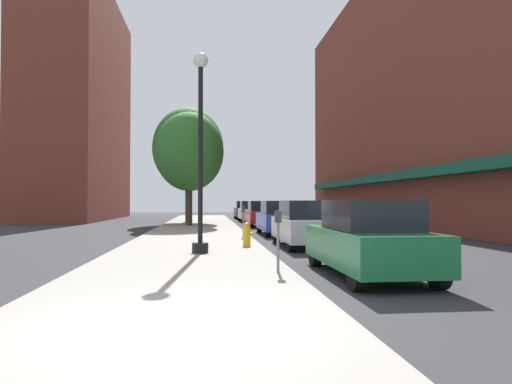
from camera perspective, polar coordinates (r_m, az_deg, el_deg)
The scene contains 16 objects.
ground_plane at distance 23.93m, azimuth 2.26°, elevation -5.08°, with size 90.00×90.00×0.00m, color #2D2D30.
sidewalk_slab at distance 24.68m, azimuth -7.35°, elevation -4.82°, with size 4.80×50.00×0.12m, color gray.
building_right_brick at distance 32.03m, azimuth 21.43°, elevation 12.19°, with size 6.80×40.00×18.02m.
building_far_background at distance 44.97m, azimuth -21.18°, elevation 9.80°, with size 6.80×18.00×20.31m.
lamppost at distance 13.56m, azimuth -6.97°, elevation 5.49°, with size 0.48×0.48×5.90m.
fire_hydrant at distance 15.58m, azimuth -1.16°, elevation -5.26°, with size 0.33×0.26×0.79m.
parking_meter_near at distance 19.39m, azimuth -1.60°, elevation -3.19°, with size 0.14×0.09×1.31m.
parking_meter_far at distance 9.90m, azimuth 2.77°, elevation -5.12°, with size 0.14×0.09×1.31m.
tree_near at distance 29.29m, azimuth -8.35°, elevation 5.00°, with size 4.36×4.36×7.18m.
tree_mid at distance 33.87m, azimuth -8.49°, elevation 5.43°, with size 5.16×5.16×8.38m.
car_green at distance 10.22m, azimuth 13.84°, elevation -5.75°, with size 1.80×4.30×1.66m.
car_silver at distance 16.41m, azimuth 6.13°, elevation -4.04°, with size 1.80×4.30×1.66m.
car_blue at distance 22.22m, azimuth 2.89°, elevation -3.29°, with size 1.80×4.30×1.66m.
car_red at distance 29.52m, azimuth 0.65°, elevation -2.77°, with size 1.80×4.30×1.66m.
car_white at distance 36.78m, azimuth -0.69°, elevation -2.46°, with size 1.80×4.30×1.66m.
car_black at distance 42.70m, azimuth -1.44°, elevation -2.28°, with size 1.80×4.30×1.66m.
Camera 1 is at (0.53, -5.62, 1.63)m, focal length 31.97 mm.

